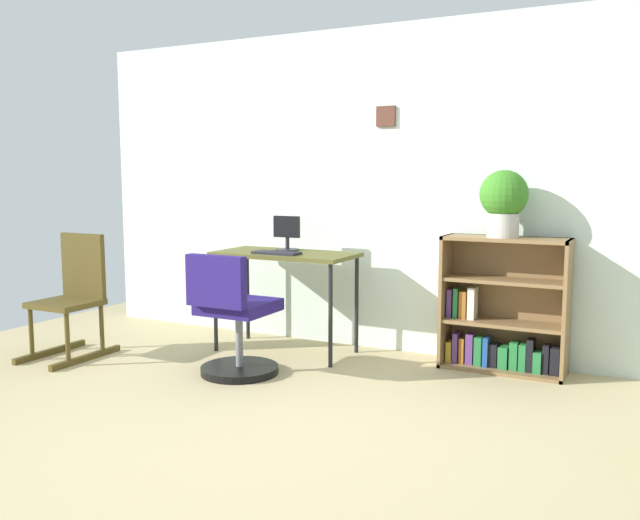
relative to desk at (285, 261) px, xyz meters
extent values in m
plane|color=tan|center=(0.63, -1.68, -0.69)|extent=(6.24, 6.24, 0.00)
cube|color=silver|center=(0.63, 0.47, 0.52)|extent=(5.20, 0.10, 2.41)
cube|color=#542E22|center=(0.62, 0.40, 1.06)|extent=(0.15, 0.02, 0.15)
cube|color=#514E20|center=(0.00, 0.00, 0.05)|extent=(1.04, 0.52, 0.03)
cylinder|color=black|center=(-0.48, -0.22, -0.32)|extent=(0.03, 0.03, 0.72)
cylinder|color=black|center=(0.48, -0.22, -0.32)|extent=(0.03, 0.03, 0.72)
cylinder|color=black|center=(-0.48, 0.22, -0.32)|extent=(0.03, 0.03, 0.72)
cylinder|color=black|center=(0.48, 0.22, -0.32)|extent=(0.03, 0.03, 0.72)
cylinder|color=#262628|center=(-0.04, 0.11, 0.07)|extent=(0.18, 0.18, 0.01)
cylinder|color=#262628|center=(-0.04, 0.11, 0.12)|extent=(0.03, 0.03, 0.09)
cube|color=black|center=(-0.04, 0.10, 0.25)|extent=(0.22, 0.02, 0.16)
cube|color=black|center=(0.00, -0.13, 0.08)|extent=(0.35, 0.14, 0.02)
cylinder|color=black|center=(0.01, -0.63, -0.66)|extent=(0.52, 0.52, 0.05)
cylinder|color=slate|center=(0.01, -0.63, -0.45)|extent=(0.05, 0.05, 0.37)
cube|color=navy|center=(0.01, -0.63, -0.23)|extent=(0.44, 0.44, 0.08)
cube|color=navy|center=(0.01, -0.88, -0.03)|extent=(0.42, 0.07, 0.33)
cube|color=#4A3C17|center=(-1.51, -0.87, -0.66)|extent=(0.04, 0.64, 0.04)
cube|color=#4A3C17|center=(-1.15, -0.87, -0.66)|extent=(0.04, 0.64, 0.04)
cylinder|color=#4A3C17|center=(-1.51, -1.03, -0.47)|extent=(0.03, 0.03, 0.34)
cylinder|color=#4A3C17|center=(-1.15, -1.03, -0.47)|extent=(0.03, 0.03, 0.34)
cylinder|color=#4A3C17|center=(-1.51, -0.71, -0.47)|extent=(0.03, 0.03, 0.34)
cylinder|color=#4A3C17|center=(-1.15, -0.71, -0.47)|extent=(0.03, 0.03, 0.34)
cube|color=#4A3C17|center=(-1.33, -0.87, -0.29)|extent=(0.42, 0.40, 0.04)
cube|color=#4A3C17|center=(-1.33, -0.69, -0.03)|extent=(0.40, 0.04, 0.47)
cube|color=brown|center=(1.16, 0.24, -0.23)|extent=(0.02, 0.30, 0.91)
cube|color=brown|center=(1.96, 0.24, -0.23)|extent=(0.02, 0.30, 0.91)
cube|color=brown|center=(1.56, 0.24, 0.21)|extent=(0.83, 0.30, 0.02)
cube|color=brown|center=(1.56, 0.24, -0.67)|extent=(0.83, 0.30, 0.02)
cube|color=brown|center=(1.56, 0.37, -0.23)|extent=(0.83, 0.02, 0.91)
cube|color=brown|center=(1.56, 0.24, -0.36)|extent=(0.78, 0.28, 0.02)
cube|color=brown|center=(1.56, 0.24, -0.07)|extent=(0.78, 0.28, 0.02)
cube|color=#B79323|center=(1.20, 0.23, -0.59)|extent=(0.04, 0.10, 0.14)
cube|color=#593372|center=(1.24, 0.23, -0.56)|extent=(0.04, 0.12, 0.21)
cube|color=#99591E|center=(1.29, 0.23, -0.57)|extent=(0.03, 0.10, 0.18)
cube|color=#593372|center=(1.34, 0.23, -0.56)|extent=(0.05, 0.09, 0.21)
cube|color=#237238|center=(1.40, 0.23, -0.56)|extent=(0.05, 0.11, 0.20)
cube|color=#1E478C|center=(1.45, 0.23, -0.56)|extent=(0.03, 0.13, 0.20)
cube|color=black|center=(1.50, 0.23, -0.58)|extent=(0.06, 0.10, 0.16)
cube|color=#237238|center=(1.57, 0.23, -0.59)|extent=(0.06, 0.12, 0.15)
cube|color=#237238|center=(1.64, 0.23, -0.57)|extent=(0.05, 0.10, 0.19)
cube|color=#237238|center=(1.70, 0.23, -0.57)|extent=(0.05, 0.11, 0.18)
cube|color=black|center=(1.74, 0.23, -0.55)|extent=(0.04, 0.11, 0.22)
cube|color=#237238|center=(1.79, 0.23, -0.59)|extent=(0.05, 0.13, 0.14)
cube|color=black|center=(1.84, 0.23, -0.57)|extent=(0.04, 0.10, 0.19)
cube|color=black|center=(1.90, 0.23, -0.57)|extent=(0.06, 0.11, 0.18)
cube|color=#593372|center=(1.19, 0.23, -0.25)|extent=(0.03, 0.10, 0.20)
cube|color=#237238|center=(1.24, 0.23, -0.24)|extent=(0.03, 0.10, 0.21)
cube|color=#99591E|center=(1.29, 0.23, -0.25)|extent=(0.05, 0.11, 0.19)
cube|color=beige|center=(1.35, 0.23, -0.24)|extent=(0.05, 0.11, 0.22)
cylinder|color=#B7B2A8|center=(1.53, 0.22, 0.30)|extent=(0.21, 0.21, 0.16)
sphere|color=#367820|center=(1.53, 0.22, 0.51)|extent=(0.32, 0.32, 0.32)
camera|label=1|loc=(2.49, -4.30, 0.63)|focal=37.99mm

